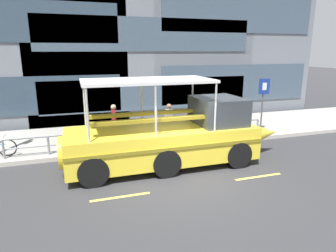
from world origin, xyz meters
name	(u,v)px	position (x,y,z in m)	size (l,w,h in m)	color
ground_plane	(187,178)	(0.00, 0.00, 0.00)	(120.00, 120.00, 0.00)	#333335
sidewalk	(148,133)	(0.00, 5.60, 0.09)	(32.00, 4.80, 0.18)	#99968E
curb_edge	(161,148)	(0.00, 3.11, 0.09)	(32.00, 0.18, 0.18)	#B2ADA3
lane_centreline	(195,186)	(0.00, -0.68, 0.00)	(25.80, 0.12, 0.01)	#DBD64C
curb_guardrail	(147,133)	(-0.57, 3.45, 0.71)	(11.46, 0.09, 0.80)	gray
parking_sign	(263,96)	(5.52, 3.74, 2.04)	(0.60, 0.12, 2.74)	#4C4F54
duck_tour_boat	(175,137)	(0.03, 1.39, 1.09)	(8.76, 2.48, 3.28)	yellow
pedestrian_near_bow	(205,113)	(2.70, 4.49, 1.23)	(0.27, 0.49, 1.74)	black
pedestrian_mid_left	(169,118)	(0.66, 4.05, 1.20)	(0.46, 0.29, 1.69)	#47423D
pedestrian_mid_right	(114,119)	(-1.84, 4.52, 1.22)	(0.23, 0.50, 1.72)	black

